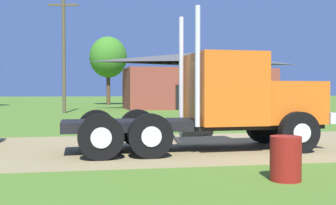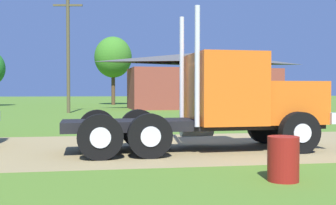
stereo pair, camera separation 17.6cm
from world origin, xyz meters
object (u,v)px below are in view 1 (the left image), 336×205
(truck_foreground_white, at_px, (228,103))
(shed_building, at_px, (199,81))
(steel_barrel, at_px, (286,158))
(utility_pole_near, at_px, (64,52))

(truck_foreground_white, distance_m, shed_building, 26.92)
(steel_barrel, xyz_separation_m, shed_building, (6.07, 30.51, 2.12))
(shed_building, distance_m, utility_pole_near, 13.49)
(truck_foreground_white, distance_m, utility_pole_near, 21.55)
(truck_foreground_white, height_order, steel_barrel, truck_foreground_white)
(truck_foreground_white, xyz_separation_m, steel_barrel, (-0.23, -4.26, -0.92))
(truck_foreground_white, distance_m, steel_barrel, 4.37)
(shed_building, xyz_separation_m, utility_pole_near, (-11.98, -5.85, 2.06))
(steel_barrel, relative_size, utility_pole_near, 0.10)
(truck_foreground_white, height_order, shed_building, shed_building)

